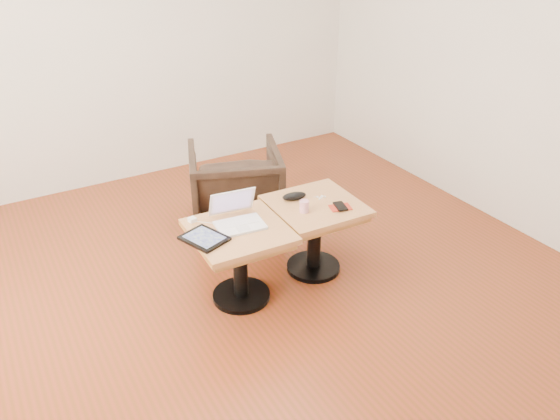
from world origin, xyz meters
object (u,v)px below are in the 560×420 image
striped_cup (304,206)px  laptop (237,217)px  side_table_right (315,221)px  armchair (235,186)px  side_table_left (239,247)px

striped_cup → laptop: bearing=168.8°
laptop → striped_cup: 0.45m
side_table_right → striped_cup: size_ratio=7.54×
armchair → side_table_right: bearing=122.1°
striped_cup → armchair: (-0.05, 0.93, -0.24)m
side_table_left → armchair: (0.42, 0.91, -0.07)m
side_table_right → side_table_left: bearing=-174.6°
side_table_right → laptop: (-0.57, 0.03, 0.17)m
side_table_right → armchair: armchair is taller
side_table_right → striped_cup: striped_cup is taller
side_table_left → side_table_right: 0.59m
side_table_right → laptop: 0.59m
laptop → armchair: bearing=71.7°
side_table_left → laptop: (0.03, 0.07, 0.17)m
side_table_right → striped_cup: 0.22m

